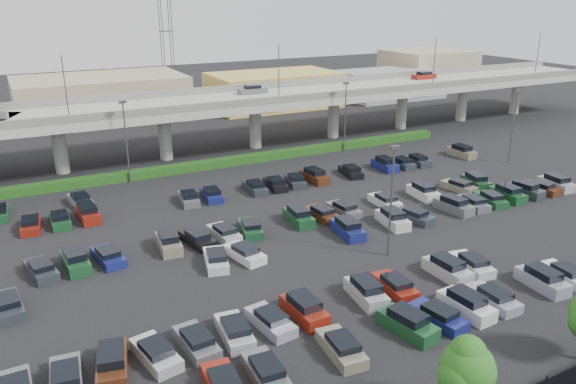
{
  "coord_description": "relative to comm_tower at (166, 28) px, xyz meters",
  "views": [
    {
      "loc": [
        -29.34,
        -44.68,
        22.55
      ],
      "look_at": [
        -2.67,
        6.48,
        2.0
      ],
      "focal_mm": 35.0,
      "sensor_mm": 36.0,
      "label": 1
    }
  ],
  "objects": [
    {
      "name": "parked_cars",
      "position": [
        -4.68,
        -77.37,
        -14.99
      ],
      "size": [
        62.81,
        41.63,
        1.67
      ],
      "color": "#4C2514",
      "rests_on": "ground"
    },
    {
      "name": "hedge",
      "position": [
        -4.0,
        -49.0,
        -15.06
      ],
      "size": [
        66.0,
        1.6,
        1.1
      ],
      "primitive_type": "cube",
      "color": "#103810",
      "rests_on": "ground"
    },
    {
      "name": "light_poles",
      "position": [
        -8.12,
        -72.0,
        -9.37
      ],
      "size": [
        66.9,
        48.38,
        10.3
      ],
      "color": "#47474C",
      "rests_on": "ground"
    },
    {
      "name": "distant_buildings",
      "position": [
        8.38,
        -12.19,
        -11.87
      ],
      "size": [
        138.0,
        24.0,
        9.0
      ],
      "color": "gray",
      "rests_on": "ground"
    },
    {
      "name": "overpass",
      "position": [
        -4.22,
        -41.99,
        -8.64
      ],
      "size": [
        150.0,
        13.0,
        15.8
      ],
      "color": "#989890",
      "rests_on": "ground"
    },
    {
      "name": "comm_tower",
      "position": [
        0.0,
        0.0,
        0.0
      ],
      "size": [
        2.4,
        2.4,
        30.0
      ],
      "color": "#47474C",
      "rests_on": "ground"
    },
    {
      "name": "ground",
      "position": [
        -4.0,
        -74.0,
        -15.61
      ],
      "size": [
        280.0,
        280.0,
        0.0
      ],
      "primitive_type": "plane",
      "color": "black"
    }
  ]
}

